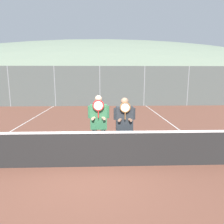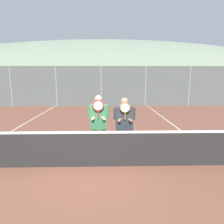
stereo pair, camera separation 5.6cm
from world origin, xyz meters
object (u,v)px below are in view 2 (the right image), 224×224
object	(u,v)px
player_leftmost	(99,122)
car_center	(139,92)
car_far_left	(24,92)
car_right_of_center	(195,91)
player_center_left	(124,123)
car_left_of_center	(82,92)

from	to	relation	value
player_leftmost	car_center	distance (m)	13.17
car_far_left	car_center	bearing A→B (deg)	1.97
car_right_of_center	player_center_left	bearing A→B (deg)	-120.58
car_left_of_center	player_center_left	bearing A→B (deg)	-77.99
player_center_left	car_far_left	bearing A→B (deg)	122.01
player_leftmost	car_left_of_center	distance (m)	12.90
player_leftmost	car_left_of_center	world-z (taller)	player_leftmost
player_center_left	player_leftmost	bearing A→B (deg)	176.98
player_leftmost	car_far_left	size ratio (longest dim) A/B	0.40
player_leftmost	car_right_of_center	distance (m)	15.35
player_leftmost	car_center	world-z (taller)	player_leftmost
player_leftmost	player_center_left	bearing A→B (deg)	-3.02
car_far_left	car_left_of_center	distance (m)	5.09
car_far_left	car_center	xyz separation A→B (m)	(10.24, 0.35, 0.00)
player_leftmost	car_far_left	distance (m)	14.31
player_leftmost	car_far_left	world-z (taller)	player_leftmost
player_leftmost	car_far_left	bearing A→B (deg)	119.67
car_far_left	car_center	distance (m)	10.25
car_center	car_left_of_center	bearing A→B (deg)	-179.49
car_left_of_center	car_right_of_center	bearing A→B (deg)	0.76
player_leftmost	car_left_of_center	bearing A→B (deg)	98.94
player_center_left	car_right_of_center	xyz separation A→B (m)	(7.63, 12.92, -0.09)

